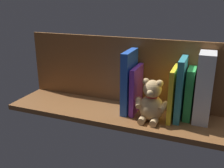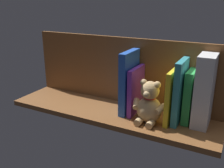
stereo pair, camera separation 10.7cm
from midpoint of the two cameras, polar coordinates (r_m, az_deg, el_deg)
name	(u,v)px [view 2 (the right image)]	position (r cm, az deg, el deg)	size (l,w,h in cm)	color
ground_plane	(112,112)	(111.87, 2.76, -6.31)	(91.71, 25.86, 2.20)	brown
shelf_back_panel	(123,71)	(115.44, 5.14, 3.00)	(91.71, 1.50, 30.07)	brown
dictionary_thick_white	(204,91)	(101.25, 22.88, -1.55)	(6.00, 11.58, 27.34)	silver
book_0	(189,97)	(103.41, 19.85, -2.74)	(2.91, 10.49, 20.65)	green
book_1	(180,92)	(101.48, 17.97, -1.70)	(2.31, 14.02, 24.74)	teal
book_2	(172,96)	(101.92, 16.30, -2.58)	(1.68, 15.38, 20.98)	yellow
teddy_bear	(149,104)	(99.62, 11.41, -4.51)	(13.87, 11.00, 17.09)	tan
book_3	(136,90)	(106.33, 8.30, -1.47)	(1.87, 14.16, 19.69)	purple
book_4	(129,82)	(106.05, 6.75, 0.39)	(2.93, 14.67, 26.13)	blue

